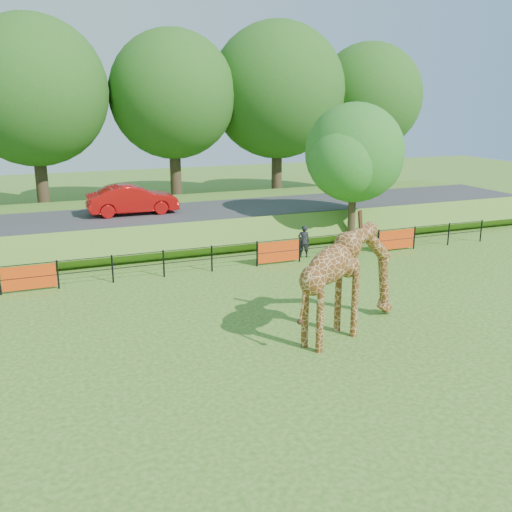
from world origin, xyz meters
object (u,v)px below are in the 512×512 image
object	(u,v)px
giraffe	(350,280)
car_red	(133,200)
tree_east	(356,157)
visitor	(304,241)

from	to	relation	value
giraffe	car_red	xyz separation A→B (m)	(-4.01, 13.84, 0.49)
car_red	tree_east	bearing A→B (deg)	-116.01
car_red	giraffe	bearing A→B (deg)	-164.35
car_red	visitor	world-z (taller)	car_red
giraffe	tree_east	size ratio (longest dim) A/B	0.68
car_red	visitor	size ratio (longest dim) A/B	2.98
tree_east	visitor	bearing A→B (deg)	-162.00
giraffe	visitor	distance (m)	8.66
giraffe	tree_east	xyz separation A→B (m)	(5.65, 9.23, 2.63)
visitor	tree_east	bearing A→B (deg)	-144.49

